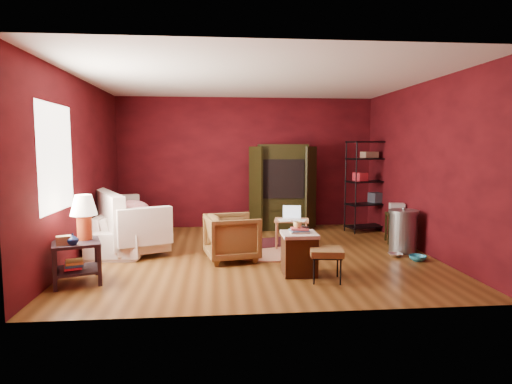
% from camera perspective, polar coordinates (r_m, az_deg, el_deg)
% --- Properties ---
extents(room, '(5.54, 5.04, 2.84)m').
position_cam_1_polar(room, '(6.81, -0.17, 3.18)').
color(room, brown).
rests_on(room, ground).
extents(sofa, '(0.78, 2.18, 0.84)m').
position_cam_1_polar(sofa, '(7.81, -16.58, -3.98)').
color(sofa, beige).
rests_on(sofa, ground).
extents(armchair, '(0.84, 0.88, 0.78)m').
position_cam_1_polar(armchair, '(6.62, -3.21, -5.76)').
color(armchair, black).
rests_on(armchair, ground).
extents(pet_bowl_steel, '(0.22, 0.06, 0.22)m').
position_cam_1_polar(pet_bowl_steel, '(7.22, 18.12, -7.33)').
color(pet_bowl_steel, silver).
rests_on(pet_bowl_steel, ground).
extents(pet_bowl_turquoise, '(0.27, 0.18, 0.26)m').
position_cam_1_polar(pet_bowl_turquoise, '(7.08, 20.78, -7.54)').
color(pet_bowl_turquoise, teal).
rests_on(pet_bowl_turquoise, ground).
extents(vase, '(0.15, 0.16, 0.14)m').
position_cam_1_polar(vase, '(5.76, -23.24, -5.81)').
color(vase, '#0C1A40').
rests_on(vase, side_table).
extents(mug, '(0.11, 0.09, 0.11)m').
position_cam_1_polar(mug, '(5.84, 5.55, -4.29)').
color(mug, '#EBCC73').
rests_on(mug, hamper).
extents(side_table, '(0.72, 0.72, 1.13)m').
position_cam_1_polar(side_table, '(5.97, -22.40, -4.72)').
color(side_table, black).
rests_on(side_table, ground).
extents(sofa_cushions, '(1.67, 2.33, 0.91)m').
position_cam_1_polar(sofa_cushions, '(7.75, -17.03, -3.86)').
color(sofa_cushions, beige).
rests_on(sofa_cushions, sofa).
extents(hamper, '(0.47, 0.47, 0.66)m').
position_cam_1_polar(hamper, '(5.93, 5.77, -8.05)').
color(hamper, '#411F0F').
rests_on(hamper, ground).
extents(footstool, '(0.48, 0.48, 0.43)m').
position_cam_1_polar(footstool, '(5.68, 9.36, -8.01)').
color(footstool, black).
rests_on(footstool, ground).
extents(rug_round, '(1.92, 1.92, 0.01)m').
position_cam_1_polar(rug_round, '(7.31, 1.47, -7.71)').
color(rug_round, beige).
rests_on(rug_round, ground).
extents(rug_oriental, '(1.27, 1.02, 0.01)m').
position_cam_1_polar(rug_oriental, '(7.75, 0.81, -6.84)').
color(rug_oriental, '#4E141C').
rests_on(rug_oriental, ground).
extents(laptop_desk, '(0.65, 0.54, 0.72)m').
position_cam_1_polar(laptop_desk, '(7.41, 4.77, -4.06)').
color(laptop_desk, tan).
rests_on(laptop_desk, ground).
extents(tv_armoire, '(1.42, 0.80, 1.80)m').
position_cam_1_polar(tv_armoire, '(9.06, 3.54, 0.91)').
color(tv_armoire, black).
rests_on(tv_armoire, ground).
extents(wire_shelving, '(0.98, 0.63, 1.86)m').
position_cam_1_polar(wire_shelving, '(9.10, 14.85, 1.29)').
color(wire_shelving, black).
rests_on(wire_shelving, ground).
extents(small_stand, '(0.43, 0.43, 0.73)m').
position_cam_1_polar(small_stand, '(8.18, 18.25, -2.72)').
color(small_stand, black).
rests_on(small_stand, ground).
extents(trash_can, '(0.60, 0.60, 0.76)m').
position_cam_1_polar(trash_can, '(7.52, 19.02, -4.91)').
color(trash_can, gray).
rests_on(trash_can, ground).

